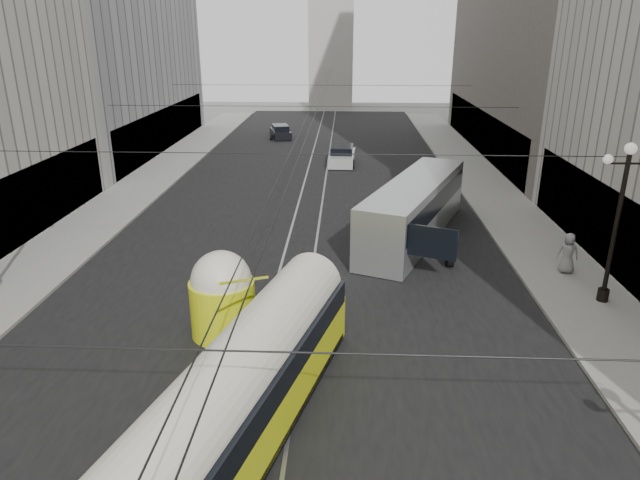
# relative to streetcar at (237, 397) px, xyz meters

# --- Properties ---
(road) EXTENTS (20.00, 85.00, 0.02)m
(road) POSITION_rel_streetcar_xyz_m (0.50, 23.48, -1.57)
(road) COLOR black
(road) RESTS_ON ground
(sidewalk_left) EXTENTS (4.00, 72.00, 0.15)m
(sidewalk_left) POSITION_rel_streetcar_xyz_m (-11.50, 26.98, -1.50)
(sidewalk_left) COLOR gray
(sidewalk_left) RESTS_ON ground
(sidewalk_right) EXTENTS (4.00, 72.00, 0.15)m
(sidewalk_right) POSITION_rel_streetcar_xyz_m (12.50, 26.98, -1.50)
(sidewalk_right) COLOR gray
(sidewalk_right) RESTS_ON ground
(rail_left) EXTENTS (0.12, 85.00, 0.04)m
(rail_left) POSITION_rel_streetcar_xyz_m (-0.25, 23.48, -1.57)
(rail_left) COLOR gray
(rail_left) RESTS_ON ground
(rail_right) EXTENTS (0.12, 85.00, 0.04)m
(rail_right) POSITION_rel_streetcar_xyz_m (1.25, 23.48, -1.57)
(rail_right) COLOR gray
(rail_right) RESTS_ON ground
(lamppost_right_mid) EXTENTS (1.86, 0.44, 6.37)m
(lamppost_right_mid) POSITION_rel_streetcar_xyz_m (13.10, 8.98, 2.17)
(lamppost_right_mid) COLOR black
(lamppost_right_mid) RESTS_ON sidewalk_right
(catenary) EXTENTS (25.00, 72.00, 0.23)m
(catenary) POSITION_rel_streetcar_xyz_m (0.62, 22.48, 4.31)
(catenary) COLOR black
(catenary) RESTS_ON ground
(streetcar) EXTENTS (5.54, 14.33, 3.22)m
(streetcar) POSITION_rel_streetcar_xyz_m (0.00, 0.00, 0.00)
(streetcar) COLOR #D6E413
(streetcar) RESTS_ON ground
(city_bus) EXTENTS (6.80, 12.42, 3.04)m
(city_bus) POSITION_rel_streetcar_xyz_m (6.35, 16.61, 0.09)
(city_bus) COLOR #A4A8AA
(city_bus) RESTS_ON ground
(sedan_white_far) EXTENTS (2.19, 4.84, 1.50)m
(sedan_white_far) POSITION_rel_streetcar_xyz_m (2.41, 33.88, -0.89)
(sedan_white_far) COLOR silver
(sedan_white_far) RESTS_ON ground
(sedan_dark_far) EXTENTS (2.68, 4.44, 1.31)m
(sedan_dark_far) POSITION_rel_streetcar_xyz_m (-3.95, 45.71, -0.98)
(sedan_dark_far) COLOR black
(sedan_dark_far) RESTS_ON ground
(pedestrian_sidewalk_right) EXTENTS (1.01, 0.76, 1.84)m
(pedestrian_sidewalk_right) POSITION_rel_streetcar_xyz_m (12.63, 11.80, -0.50)
(pedestrian_sidewalk_right) COLOR gray
(pedestrian_sidewalk_right) RESTS_ON sidewalk_right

